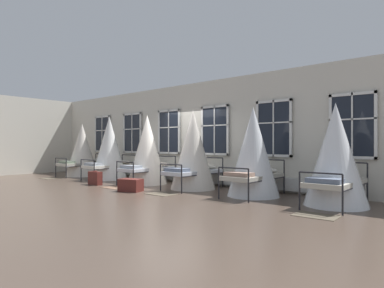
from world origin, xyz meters
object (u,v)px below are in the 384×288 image
object	(u,v)px
cot_sixth	(336,156)
suitcase_dark	(95,178)
cot_first	(82,150)
cot_fourth	(193,151)
cot_third	(147,150)
travel_trunk	(131,185)
cot_second	(109,149)
cot_fifth	(253,153)

from	to	relation	value
cot_sixth	suitcase_dark	xyz separation A→B (m)	(-7.33, -1.29, -0.88)
cot_first	suitcase_dark	xyz separation A→B (m)	(3.10, -1.39, -0.86)
cot_first	cot_fourth	size ratio (longest dim) A/B	0.93
cot_third	cot_sixth	xyz separation A→B (m)	(6.21, -0.02, -0.04)
cot_first	cot_third	world-z (taller)	cot_third
suitcase_dark	travel_trunk	size ratio (longest dim) A/B	0.88
cot_fourth	cot_second	bearing A→B (deg)	91.39
cot_first	travel_trunk	world-z (taller)	cot_first
cot_second	cot_third	size ratio (longest dim) A/B	1.03
travel_trunk	cot_second	bearing A→B (deg)	154.22
cot_third	cot_sixth	size ratio (longest dim) A/B	1.03
travel_trunk	cot_fourth	bearing A→B (deg)	57.55
cot_first	suitcase_dark	distance (m)	3.50
cot_second	suitcase_dark	size ratio (longest dim) A/B	4.33
cot_sixth	travel_trunk	distance (m)	5.50
cot_fourth	cot_third	bearing A→B (deg)	92.40
cot_third	cot_fifth	xyz separation A→B (m)	(4.12, 0.01, -0.01)
cot_sixth	cot_second	bearing A→B (deg)	89.69
cot_second	cot_sixth	size ratio (longest dim) A/B	1.07
cot_fifth	travel_trunk	distance (m)	3.61
cot_first	cot_fourth	world-z (taller)	cot_fourth
cot_fourth	cot_sixth	xyz separation A→B (m)	(4.20, -0.08, -0.06)
cot_third	suitcase_dark	bearing A→B (deg)	139.45
cot_second	cot_fifth	xyz separation A→B (m)	(6.31, -0.00, -0.04)
cot_first	cot_second	xyz separation A→B (m)	(2.03, -0.06, 0.09)
suitcase_dark	travel_trunk	world-z (taller)	suitcase_dark
cot_fourth	cot_fifth	world-z (taller)	cot_fourth
cot_fifth	cot_sixth	world-z (taller)	cot_fifth
cot_sixth	suitcase_dark	distance (m)	7.50
cot_fifth	travel_trunk	size ratio (longest dim) A/B	3.66
cot_first	cot_second	size ratio (longest dim) A/B	0.92
suitcase_dark	cot_first	bearing A→B (deg)	155.75
cot_sixth	suitcase_dark	bearing A→B (deg)	99.93
suitcase_dark	cot_second	bearing A→B (deg)	128.68
cot_second	cot_fifth	distance (m)	6.31
cot_second	suitcase_dark	distance (m)	1.95
cot_fourth	suitcase_dark	bearing A→B (deg)	114.44
cot_second	suitcase_dark	world-z (taller)	cot_second
cot_first	cot_second	distance (m)	2.03
cot_third	cot_sixth	bearing A→B (deg)	-90.27
cot_fourth	suitcase_dark	distance (m)	3.55
cot_third	cot_sixth	world-z (taller)	cot_third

